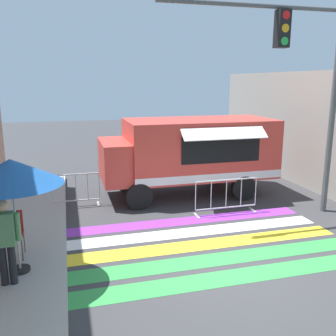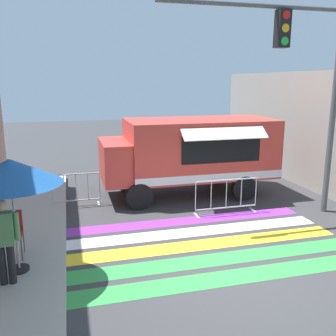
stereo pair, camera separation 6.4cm
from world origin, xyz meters
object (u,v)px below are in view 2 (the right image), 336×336
Objects in this scene: food_truck at (187,150)px; vendor_person at (4,237)px; patio_umbrella at (10,172)px; folding_chair at (11,229)px; traffic_signal_pole at (302,67)px; barricade_side at (76,191)px; barricade_front at (226,197)px.

vendor_person is at bearing -135.11° from food_truck.
patio_umbrella is 2.31× the size of folding_chair.
food_truck is 6.82m from vendor_person.
food_truck is 6.44m from patio_umbrella.
traffic_signal_pole is 6.21× the size of folding_chair.
folding_chair is at bearing -143.18° from food_truck.
traffic_signal_pole is 4.14× the size of barricade_side.
barricade_front is (5.39, 1.59, -0.24)m from folding_chair.
barricade_front is (-1.73, 0.52, -3.52)m from traffic_signal_pole.
traffic_signal_pole reaches higher than food_truck.
food_truck is 0.95× the size of traffic_signal_pole.
patio_umbrella is at bearing -156.06° from barricade_front.
barricade_front is (5.32, 2.74, -0.55)m from vendor_person.
patio_umbrella is at bearing -165.58° from traffic_signal_pole.
food_truck is 6.15m from folding_chair.
traffic_signal_pole is 7.97m from vendor_person.
barricade_side is (-5.77, 2.29, -3.53)m from traffic_signal_pole.
patio_umbrella is at bearing -105.90° from barricade_side.
barricade_front is 4.40m from barricade_side.
barricade_front is at bearing -76.43° from food_truck.
barricade_side is at bearing 74.10° from patio_umbrella.
food_truck is at bearing 42.96° from patio_umbrella.
patio_umbrella is 4.52m from barricade_side.
folding_chair is at bearing 105.29° from patio_umbrella.
folding_chair is (-0.19, 0.71, -1.34)m from patio_umbrella.
folding_chair is at bearing -163.52° from barricade_front.
food_truck is at bearing 60.58° from vendor_person.
barricade_side is at bearing 156.40° from barricade_front.
traffic_signal_pole is at bearing -16.82° from barricade_front.
vendor_person is (-7.06, -2.22, -2.97)m from traffic_signal_pole.
food_truck is at bearing 103.57° from barricade_front.
traffic_signal_pole is 3.14× the size of barricade_front.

